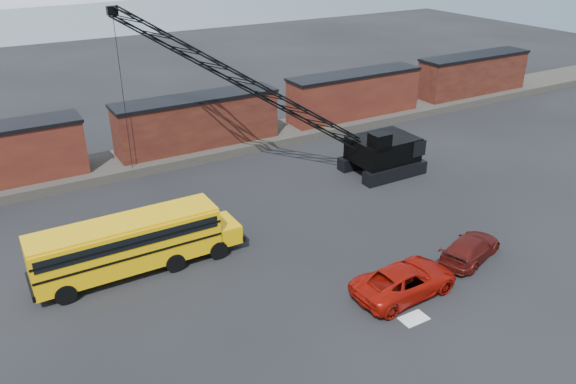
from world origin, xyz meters
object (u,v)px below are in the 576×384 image
(school_bus, at_px, (133,243))
(crawler_crane, at_px, (246,83))
(red_pickup, at_px, (405,280))
(maroon_suv, at_px, (470,248))

(school_bus, relative_size, crawler_crane, 0.58)
(school_bus, bearing_deg, red_pickup, -38.91)
(crawler_crane, bearing_deg, maroon_suv, -71.92)
(crawler_crane, bearing_deg, red_pickup, -89.78)
(school_bus, xyz_separation_m, red_pickup, (11.39, -9.19, -0.98))
(school_bus, bearing_deg, crawler_crane, 36.98)
(red_pickup, bearing_deg, maroon_suv, -85.29)
(school_bus, distance_m, maroon_suv, 18.94)
(school_bus, xyz_separation_m, maroon_suv, (16.88, -8.51, -1.09))
(crawler_crane, bearing_deg, school_bus, -143.02)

